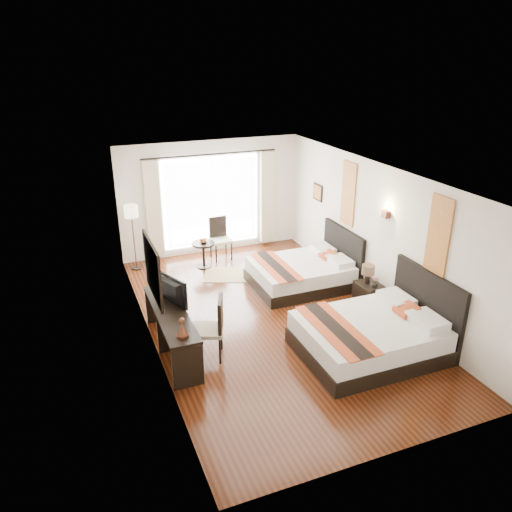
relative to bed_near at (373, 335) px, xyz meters
name	(u,v)px	position (x,y,z in m)	size (l,w,h in m)	color
floor	(271,318)	(-1.15, 1.69, -0.34)	(4.50, 7.50, 0.01)	black
ceiling	(273,175)	(-1.15, 1.69, 2.45)	(4.50, 7.50, 0.02)	white
wall_headboard	(376,235)	(1.10, 1.69, 1.06)	(0.01, 7.50, 2.80)	silver
wall_desk	(147,269)	(-3.39, 1.69, 1.06)	(0.01, 7.50, 2.80)	silver
wall_window	(211,198)	(-1.15, 5.43, 1.06)	(4.50, 0.01, 2.80)	silver
wall_entry	(399,362)	(-1.15, -2.06, 1.06)	(4.50, 0.01, 2.80)	silver
window_glass	(211,202)	(-1.15, 5.42, 0.96)	(2.40, 0.02, 2.20)	white
sheer_curtain	(212,202)	(-1.15, 5.36, 0.96)	(2.30, 0.02, 2.10)	white
drape_left	(153,210)	(-2.60, 5.32, 0.94)	(0.35, 0.14, 2.35)	#C1B595
drape_right	(267,198)	(0.30, 5.32, 0.94)	(0.35, 0.14, 2.35)	#C1B595
art_panel_near	(438,236)	(1.08, 0.00, 1.61)	(0.03, 0.50, 1.35)	maroon
art_panel_far	(348,194)	(1.08, 2.78, 1.61)	(0.03, 0.50, 1.35)	maroon
wall_sconce	(386,214)	(1.04, 1.38, 1.58)	(0.10, 0.14, 0.14)	#4E291B
mirror_frame	(153,270)	(-3.37, 1.31, 1.21)	(0.04, 1.25, 0.95)	black
mirror_glass	(154,269)	(-3.34, 1.31, 1.21)	(0.01, 1.12, 0.82)	white
bed_near	(373,335)	(0.00, 0.00, 0.00)	(2.32, 1.81, 1.31)	black
bed_far	(304,272)	(0.10, 2.78, -0.03)	(2.10, 1.64, 1.18)	black
nightstand	(368,296)	(0.83, 1.38, -0.08)	(0.43, 0.53, 0.51)	black
table_lamp	(368,271)	(0.80, 1.43, 0.43)	(0.25, 0.25, 0.40)	black
vase	(375,284)	(0.84, 1.24, 0.23)	(0.13, 0.13, 0.14)	black
console_desk	(172,331)	(-3.14, 1.31, 0.04)	(0.50, 2.20, 0.76)	black
television	(167,291)	(-3.12, 1.59, 0.66)	(0.86, 0.11, 0.49)	black
bronze_figurine	(182,329)	(-3.14, 0.46, 0.56)	(0.19, 0.19, 0.28)	#4E291B
desk_chair	(209,339)	(-2.61, 0.90, -0.01)	(0.66, 0.66, 1.09)	#C1B294
floor_lamp	(131,216)	(-3.15, 5.01, 0.97)	(0.31, 0.31, 1.55)	black
side_table	(204,255)	(-1.65, 4.50, -0.03)	(0.53, 0.53, 0.61)	black
fruit_bowl	(204,242)	(-1.64, 4.51, 0.30)	(0.19, 0.19, 0.05)	#442A18
window_chair	(221,246)	(-1.10, 4.89, -0.03)	(0.49, 0.49, 1.02)	#C1B294
jute_rug	(231,275)	(-1.21, 3.84, -0.33)	(1.21, 0.82, 0.01)	tan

